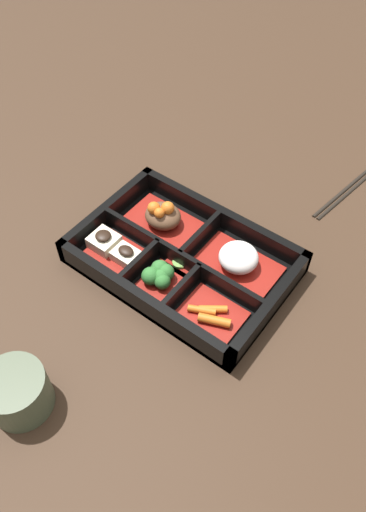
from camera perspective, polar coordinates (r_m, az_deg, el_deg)
ground_plane at (r=0.80m, az=-0.00°, el=-1.12°), size 3.00×3.00×0.00m
bento_base at (r=0.80m, az=-0.00°, el=-0.90°), size 0.33×0.22×0.01m
bento_rim at (r=0.78m, az=-0.14°, el=-0.25°), size 0.33×0.22×0.04m
bowl_stew at (r=0.83m, az=-2.33°, el=4.44°), size 0.13×0.08×0.05m
bowl_rice at (r=0.78m, az=6.33°, el=-0.44°), size 0.13×0.08×0.04m
bowl_tofu at (r=0.80m, az=-7.89°, el=0.85°), size 0.09×0.07×0.03m
bowl_greens at (r=0.76m, az=-2.62°, el=-2.32°), size 0.06×0.07×0.03m
bowl_carrots at (r=0.73m, az=3.32°, el=-6.62°), size 0.09×0.07×0.02m
bowl_pickles at (r=0.79m, az=-0.42°, el=-0.78°), size 0.04×0.04×0.01m
tea_cup at (r=0.69m, az=-18.43°, el=-14.50°), size 0.08×0.08×0.06m
chopsticks at (r=0.97m, az=18.72°, el=7.55°), size 0.05×0.22×0.01m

